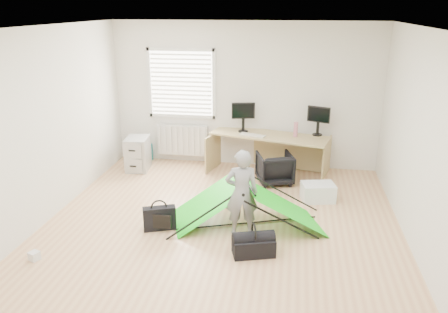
% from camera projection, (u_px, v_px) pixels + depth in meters
% --- Properties ---
extents(ground, '(5.50, 5.50, 0.00)m').
position_uv_depth(ground, '(219.00, 231.00, 6.04)').
color(ground, tan).
rests_on(ground, ground).
extents(back_wall, '(5.00, 0.02, 2.70)m').
position_uv_depth(back_wall, '(244.00, 96.00, 8.16)').
color(back_wall, silver).
rests_on(back_wall, ground).
extents(window, '(1.20, 0.06, 1.20)m').
position_uv_depth(window, '(181.00, 84.00, 8.24)').
color(window, silver).
rests_on(window, back_wall).
extents(radiator, '(1.00, 0.12, 0.60)m').
position_uv_depth(radiator, '(183.00, 140.00, 8.56)').
color(radiator, silver).
rests_on(radiator, back_wall).
extents(desk, '(2.22, 1.18, 0.72)m').
position_uv_depth(desk, '(269.00, 154.00, 8.04)').
color(desk, tan).
rests_on(desk, ground).
extents(filing_cabinet, '(0.46, 0.58, 0.62)m').
position_uv_depth(filing_cabinet, '(138.00, 154.00, 8.20)').
color(filing_cabinet, '#A5A8AB').
rests_on(filing_cabinet, ground).
extents(monitor_left, '(0.43, 0.19, 0.41)m').
position_uv_depth(monitor_left, '(243.00, 121.00, 8.05)').
color(monitor_left, black).
rests_on(monitor_left, desk).
extents(monitor_right, '(0.41, 0.23, 0.39)m').
position_uv_depth(monitor_right, '(318.00, 125.00, 7.84)').
color(monitor_right, black).
rests_on(monitor_right, desk).
extents(keyboard, '(0.50, 0.31, 0.02)m').
position_uv_depth(keyboard, '(252.00, 135.00, 7.86)').
color(keyboard, beige).
rests_on(keyboard, desk).
extents(thermos, '(0.09, 0.09, 0.27)m').
position_uv_depth(thermos, '(296.00, 129.00, 7.77)').
color(thermos, '#BE6A7D').
rests_on(thermos, desk).
extents(office_chair, '(0.73, 0.74, 0.54)m').
position_uv_depth(office_chair, '(275.00, 168.00, 7.59)').
color(office_chair, black).
rests_on(office_chair, ground).
extents(person, '(0.49, 0.37, 1.21)m').
position_uv_depth(person, '(242.00, 193.00, 5.76)').
color(person, gray).
rests_on(person, ground).
extents(kite, '(2.26, 1.57, 0.64)m').
position_uv_depth(kite, '(247.00, 203.00, 6.12)').
color(kite, '#14D916').
rests_on(kite, ground).
extents(storage_crate, '(0.57, 0.45, 0.28)m').
position_uv_depth(storage_crate, '(318.00, 192.00, 6.93)').
color(storage_crate, silver).
rests_on(storage_crate, ground).
extents(tote_bag, '(0.29, 0.13, 0.34)m').
position_uv_depth(tote_bag, '(145.00, 152.00, 8.75)').
color(tote_bag, teal).
rests_on(tote_bag, ground).
extents(laptop_bag, '(0.46, 0.29, 0.33)m').
position_uv_depth(laptop_bag, '(160.00, 218.00, 6.02)').
color(laptop_bag, black).
rests_on(laptop_bag, ground).
extents(white_box, '(0.14, 0.14, 0.11)m').
position_uv_depth(white_box, '(34.00, 256.00, 5.33)').
color(white_box, silver).
rests_on(white_box, ground).
extents(duffel_bag, '(0.57, 0.41, 0.23)m').
position_uv_depth(duffel_bag, '(254.00, 247.00, 5.42)').
color(duffel_bag, black).
rests_on(duffel_bag, ground).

